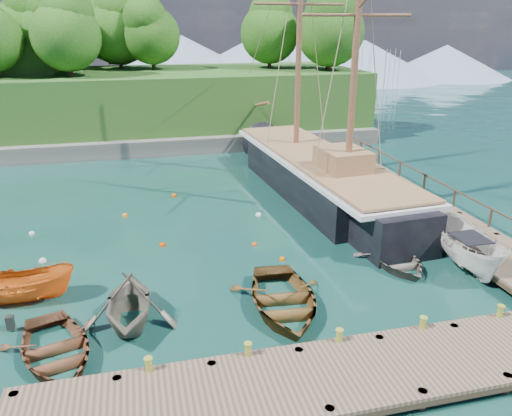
# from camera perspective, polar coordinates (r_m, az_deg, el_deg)

# --- Properties ---
(ground) EXTENTS (160.00, 160.00, 0.00)m
(ground) POSITION_cam_1_polar(r_m,az_deg,el_deg) (20.72, -1.37, -9.10)
(ground) COLOR #123C38
(ground) RESTS_ON ground
(dock_near) EXTENTS (20.00, 3.20, 1.10)m
(dock_near) POSITION_cam_1_polar(r_m,az_deg,el_deg) (15.92, 11.44, -18.04)
(dock_near) COLOR #4C3B2D
(dock_near) RESTS_ON ground
(dock_east) EXTENTS (3.20, 24.00, 1.10)m
(dock_east) POSITION_cam_1_polar(r_m,az_deg,el_deg) (30.59, 17.14, 0.92)
(dock_east) COLOR #4C3B2D
(dock_east) RESTS_ON ground
(bollard_0) EXTENTS (0.26, 0.26, 0.45)m
(bollard_0) POSITION_cam_1_polar(r_m,az_deg,el_deg) (16.17, -11.94, -19.36)
(bollard_0) COLOR olive
(bollard_0) RESTS_ON ground
(bollard_1) EXTENTS (0.26, 0.26, 0.45)m
(bollard_1) POSITION_cam_1_polar(r_m,az_deg,el_deg) (16.41, -0.89, -18.13)
(bollard_1) COLOR olive
(bollard_1) RESTS_ON ground
(bollard_2) EXTENTS (0.26, 0.26, 0.45)m
(bollard_2) POSITION_cam_1_polar(r_m,az_deg,el_deg) (17.18, 9.32, -16.42)
(bollard_2) COLOR olive
(bollard_2) RESTS_ON ground
(bollard_3) EXTENTS (0.26, 0.26, 0.45)m
(bollard_3) POSITION_cam_1_polar(r_m,az_deg,el_deg) (18.41, 18.25, -14.48)
(bollard_3) COLOR olive
(bollard_3) RESTS_ON ground
(bollard_4) EXTENTS (0.26, 0.26, 0.45)m
(bollard_4) POSITION_cam_1_polar(r_m,az_deg,el_deg) (20.02, 25.77, -12.55)
(bollard_4) COLOR olive
(bollard_4) RESTS_ON ground
(rowboat_0) EXTENTS (4.28, 5.12, 0.91)m
(rowboat_0) POSITION_cam_1_polar(r_m,az_deg,el_deg) (18.07, -21.83, -15.73)
(rowboat_0) COLOR brown
(rowboat_0) RESTS_ON ground
(rowboat_1) EXTENTS (3.67, 4.18, 2.08)m
(rowboat_1) POSITION_cam_1_polar(r_m,az_deg,el_deg) (19.04, -14.14, -12.75)
(rowboat_1) COLOR #6A6455
(rowboat_1) RESTS_ON ground
(rowboat_2) EXTENTS (4.10, 5.44, 1.07)m
(rowboat_2) POSITION_cam_1_polar(r_m,az_deg,el_deg) (19.35, 3.06, -11.48)
(rowboat_2) COLOR brown
(rowboat_2) RESTS_ON ground
(rowboat_3) EXTENTS (3.00, 4.09, 0.82)m
(rowboat_3) POSITION_cam_1_polar(r_m,az_deg,el_deg) (23.36, 15.53, -6.28)
(rowboat_3) COLOR #5B514A
(rowboat_3) RESTS_ON ground
(motorboat_orange) EXTENTS (4.00, 1.61, 1.53)m
(motorboat_orange) POSITION_cam_1_polar(r_m,az_deg,el_deg) (21.76, -24.87, -9.66)
(motorboat_orange) COLOR orange
(motorboat_orange) RESTS_ON ground
(cabin_boat_white) EXTENTS (2.83, 5.45, 2.00)m
(cabin_boat_white) POSITION_cam_1_polar(r_m,az_deg,el_deg) (24.22, 22.86, -6.22)
(cabin_boat_white) COLOR silver
(cabin_boat_white) RESTS_ON ground
(schooner) EXTENTS (6.09, 26.49, 19.21)m
(schooner) POSITION_cam_1_polar(r_m,az_deg,el_deg) (31.38, 7.13, 3.40)
(schooner) COLOR black
(schooner) RESTS_ON ground
(mooring_buoy_0) EXTENTS (0.36, 0.36, 0.36)m
(mooring_buoy_0) POSITION_cam_1_polar(r_m,az_deg,el_deg) (24.76, -23.19, -5.68)
(mooring_buoy_0) COLOR silver
(mooring_buoy_0) RESTS_ON ground
(mooring_buoy_1) EXTENTS (0.31, 0.31, 0.31)m
(mooring_buoy_1) POSITION_cam_1_polar(r_m,az_deg,el_deg) (24.77, -10.64, -4.26)
(mooring_buoy_1) COLOR #D83500
(mooring_buoy_1) RESTS_ON ground
(mooring_buoy_2) EXTENTS (0.27, 0.27, 0.27)m
(mooring_buoy_2) POSITION_cam_1_polar(r_m,az_deg,el_deg) (24.42, -0.20, -4.26)
(mooring_buoy_2) COLOR #E13F12
(mooring_buoy_2) RESTS_ON ground
(mooring_buoy_3) EXTENTS (0.35, 0.35, 0.35)m
(mooring_buoy_3) POSITION_cam_1_polar(r_m,az_deg,el_deg) (28.01, 0.28, -0.88)
(mooring_buoy_3) COLOR silver
(mooring_buoy_3) RESTS_ON ground
(mooring_buoy_4) EXTENTS (0.33, 0.33, 0.33)m
(mooring_buoy_4) POSITION_cam_1_polar(r_m,az_deg,el_deg) (28.88, -14.73, -0.92)
(mooring_buoy_4) COLOR orange
(mooring_buoy_4) RESTS_ON ground
(mooring_buoy_5) EXTENTS (0.33, 0.33, 0.33)m
(mooring_buoy_5) POSITION_cam_1_polar(r_m,az_deg,el_deg) (31.55, -9.35, 1.34)
(mooring_buoy_5) COLOR #CE5900
(mooring_buoy_5) RESTS_ON ground
(mooring_buoy_6) EXTENTS (0.29, 0.29, 0.29)m
(mooring_buoy_6) POSITION_cam_1_polar(r_m,az_deg,el_deg) (28.11, -24.23, -2.73)
(mooring_buoy_6) COLOR white
(mooring_buoy_6) RESTS_ON ground
(mooring_buoy_7) EXTENTS (0.29, 0.29, 0.29)m
(mooring_buoy_7) POSITION_cam_1_polar(r_m,az_deg,el_deg) (23.00, 3.00, -5.94)
(mooring_buoy_7) COLOR #D85500
(mooring_buoy_7) RESTS_ON ground
(headland) EXTENTS (51.00, 19.31, 12.90)m
(headland) POSITION_cam_1_polar(r_m,az_deg,el_deg) (50.00, -24.88, 13.36)
(headland) COLOR #474744
(headland) RESTS_ON ground
(distant_ridge) EXTENTS (117.00, 40.00, 10.00)m
(distant_ridge) POSITION_cam_1_polar(r_m,az_deg,el_deg) (88.16, -8.84, 16.55)
(distant_ridge) COLOR #728CA5
(distant_ridge) RESTS_ON ground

